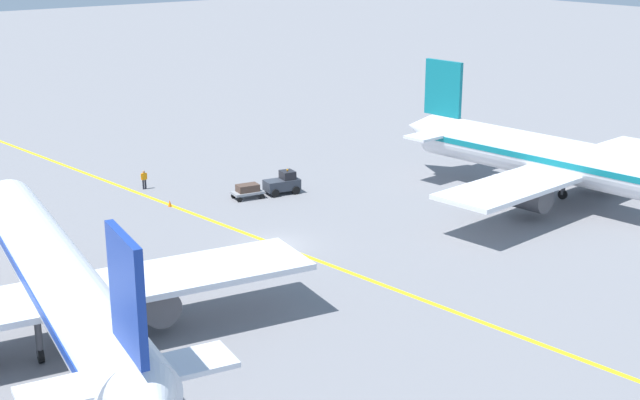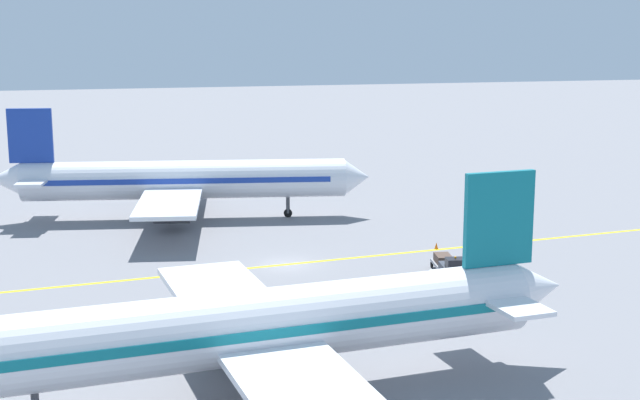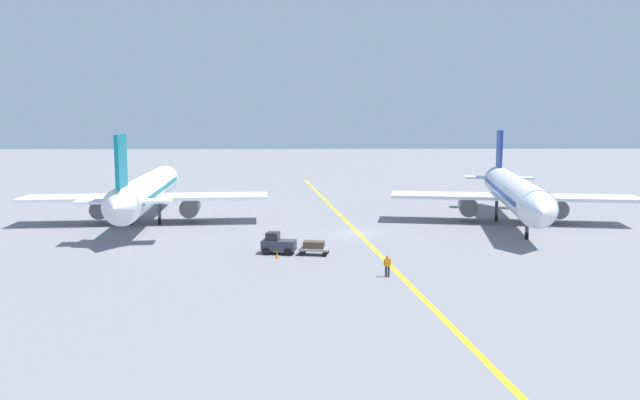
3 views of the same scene
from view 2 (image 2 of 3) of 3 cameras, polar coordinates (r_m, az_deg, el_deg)
ground_plane at (r=68.54m, az=-2.17°, el=-4.15°), size 400.00×400.00×0.00m
apron_yellow_centreline at (r=68.54m, az=-2.17°, el=-4.15°), size 12.89×119.39×0.01m
airplane_at_gate at (r=43.41m, az=-4.48°, el=-8.20°), size 28.37×35.55×10.60m
airplane_adjacent_stand at (r=84.61m, az=-8.89°, el=1.23°), size 28.48×35.44×10.60m
baggage_tug_dark at (r=64.07m, az=8.54°, el=-4.52°), size 3.21×2.17×2.11m
baggage_cart_trailing at (r=67.21m, az=7.89°, el=-3.89°), size 2.80×1.82×1.24m
ground_crew_worker at (r=75.34m, az=11.86°, el=-2.27°), size 0.58×0.25×1.68m
traffic_cone_near_nose at (r=64.98m, az=9.97°, el=-4.92°), size 0.32×0.32×0.55m
traffic_cone_mid_apron at (r=73.73m, az=7.46°, el=-2.92°), size 0.32×0.32×0.55m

